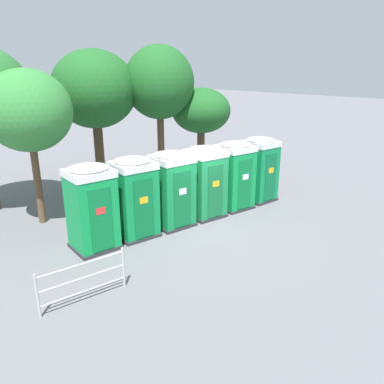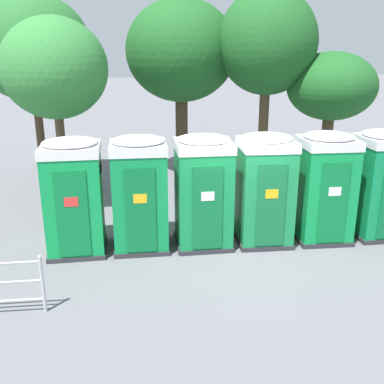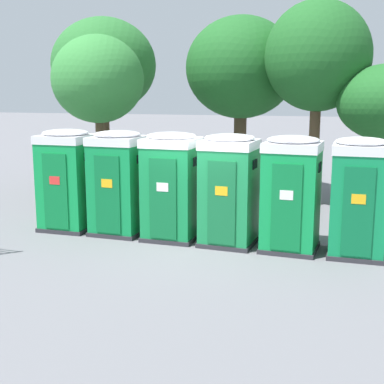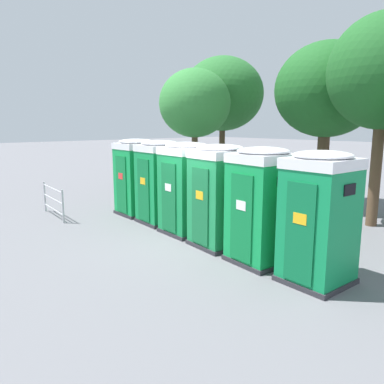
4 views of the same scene
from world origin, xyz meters
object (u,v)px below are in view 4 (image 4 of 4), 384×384
at_px(portapotty_3, 219,195).
at_px(event_barrier, 53,200).
at_px(street_tree_3, 327,91).
at_px(street_tree_4, 223,94).
at_px(street_tree_0, 384,73).
at_px(portapotty_4, 261,205).
at_px(portapotty_5, 319,217).
at_px(portapotty_1, 160,181).
at_px(street_tree_1, 195,104).
at_px(portapotty_0, 137,177).
at_px(portapotty_2, 186,188).

relative_size(portapotty_3, event_barrier, 1.24).
bearing_deg(street_tree_3, portapotty_3, -82.57).
bearing_deg(street_tree_4, street_tree_0, -6.68).
distance_m(portapotty_4, portapotty_5, 1.40).
bearing_deg(portapotty_4, street_tree_0, 86.68).
bearing_deg(portapotty_1, street_tree_4, 116.26).
distance_m(portapotty_1, street_tree_1, 4.35).
distance_m(portapotty_0, street_tree_4, 6.27).
bearing_deg(portapotty_0, street_tree_4, 103.31).
relative_size(portapotty_1, portapotty_5, 1.00).
distance_m(portapotty_3, street_tree_3, 6.86).
bearing_deg(portapotty_1, street_tree_3, 71.39).
relative_size(portapotty_3, street_tree_3, 0.43).
xyz_separation_m(portapotty_3, event_barrier, (-5.66, -1.99, -0.72)).
distance_m(street_tree_3, event_barrier, 10.16).
distance_m(portapotty_1, street_tree_0, 7.14).
distance_m(street_tree_0, street_tree_1, 6.53).
xyz_separation_m(portapotty_1, street_tree_3, (1.99, 5.92, 2.90)).
bearing_deg(portapotty_0, event_barrier, -122.35).
distance_m(portapotty_4, street_tree_0, 5.85).
xyz_separation_m(portapotty_5, street_tree_3, (-3.61, 6.32, 2.90)).
bearing_deg(street_tree_4, street_tree_1, -70.66).
distance_m(portapotty_2, street_tree_1, 5.18).
bearing_deg(portapotty_2, event_barrier, -153.63).
height_order(portapotty_4, street_tree_0, street_tree_0).
xyz_separation_m(street_tree_1, event_barrier, (-1.02, -5.28, -3.22)).
bearing_deg(street_tree_0, street_tree_1, -166.43).
bearing_deg(portapotty_5, portapotty_3, 176.81).
xyz_separation_m(portapotty_2, event_barrier, (-4.26, -2.11, -0.72)).
bearing_deg(portapotty_4, portapotty_1, 175.16).
relative_size(portapotty_3, street_tree_0, 0.42).
bearing_deg(street_tree_1, portapotty_5, -24.86).
bearing_deg(street_tree_3, street_tree_1, -143.11).
bearing_deg(portapotty_3, street_tree_1, 144.62).
height_order(portapotty_5, street_tree_1, street_tree_1).
distance_m(portapotty_3, portapotty_4, 1.40).
xyz_separation_m(portapotty_1, street_tree_0, (4.48, 4.57, 3.15)).
bearing_deg(street_tree_3, street_tree_0, -28.45).
relative_size(portapotty_4, portapotty_5, 1.00).
bearing_deg(portapotty_4, street_tree_1, 150.61).
distance_m(portapotty_0, street_tree_3, 7.36).
relative_size(street_tree_3, street_tree_4, 0.99).
distance_m(portapotty_5, street_tree_3, 7.83).
height_order(portapotty_1, portapotty_2, same).
xyz_separation_m(portapotty_5, street_tree_1, (-7.44, 3.45, 2.50)).
bearing_deg(street_tree_0, portapotty_2, -123.28).
xyz_separation_m(portapotty_0, portapotty_3, (4.20, -0.31, 0.00)).
bearing_deg(portapotty_4, portapotty_3, 175.58).
bearing_deg(event_barrier, street_tree_3, 59.25).
xyz_separation_m(street_tree_0, event_barrier, (-7.34, -6.81, -3.87)).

